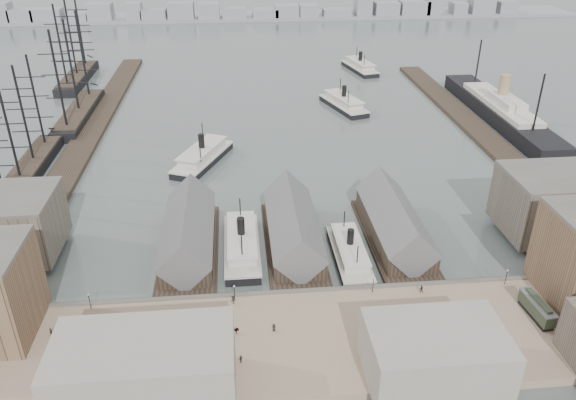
{
  "coord_description": "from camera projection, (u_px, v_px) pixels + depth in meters",
  "views": [
    {
      "loc": [
        -12.84,
        -103.51,
        77.17
      ],
      "look_at": [
        0.0,
        30.0,
        6.0
      ],
      "focal_mm": 35.0,
      "sensor_mm": 36.0,
      "label": 1
    }
  ],
  "objects": [
    {
      "name": "lamp_post_near_w",
      "position": [
        234.0,
        290.0,
        118.64
      ],
      "size": [
        0.44,
        0.44,
        3.92
      ],
      "color": "black",
      "rests_on": "quay"
    },
    {
      "name": "ferry_shed_west",
      "position": [
        189.0,
        234.0,
        138.74
      ],
      "size": [
        14.0,
        42.0,
        12.6
      ],
      "color": "#2D231C",
      "rests_on": "ground"
    },
    {
      "name": "pedestrian_2",
      "position": [
        233.0,
        300.0,
        118.58
      ],
      "size": [
        1.34,
        1.09,
        1.81
      ],
      "primitive_type": "imported",
      "rotation": [
        0.0,
        0.0,
        3.56
      ],
      "color": "black",
      "rests_on": "quay"
    },
    {
      "name": "ferry_docked_west",
      "position": [
        242.0,
        244.0,
        139.06
      ],
      "size": [
        8.62,
        28.74,
        10.26
      ],
      "color": "black",
      "rests_on": "ground"
    },
    {
      "name": "warehouse_east_back",
      "position": [
        559.0,
        203.0,
        142.76
      ],
      "size": [
        28.0,
        20.0,
        15.0
      ],
      "primitive_type": "cube",
      "color": "#60564C",
      "rests_on": "east_land"
    },
    {
      "name": "sailing_ship_mid",
      "position": [
        79.0,
        112.0,
        225.56
      ],
      "size": [
        9.46,
        54.68,
        38.9
      ],
      "color": "black",
      "rests_on": "ground"
    },
    {
      "name": "warehouse_west_back",
      "position": [
        2.0,
        225.0,
        133.96
      ],
      "size": [
        26.0,
        20.0,
        14.0
      ],
      "primitive_type": "cube",
      "color": "#60564C",
      "rests_on": "west_land"
    },
    {
      "name": "pedestrian_7",
      "position": [
        484.0,
        337.0,
        108.38
      ],
      "size": [
        1.25,
        0.92,
        1.73
      ],
      "primitive_type": "imported",
      "rotation": [
        0.0,
        0.0,
        6.01
      ],
      "color": "black",
      "rests_on": "quay"
    },
    {
      "name": "ferry_open_near",
      "position": [
        203.0,
        156.0,
        186.87
      ],
      "size": [
        20.7,
        31.59,
        10.89
      ],
      "rotation": [
        0.0,
        0.0,
        -0.42
      ],
      "color": "black",
      "rests_on": "ground"
    },
    {
      "name": "lamp_post_far_e",
      "position": [
        507.0,
        274.0,
        123.71
      ],
      "size": [
        0.44,
        0.44,
        3.92
      ],
      "color": "black",
      "rests_on": "quay"
    },
    {
      "name": "street_bldg_center",
      "position": [
        435.0,
        354.0,
        98.54
      ],
      "size": [
        24.0,
        16.0,
        10.0
      ],
      "primitive_type": "cube",
      "color": "gray",
      "rests_on": "quay"
    },
    {
      "name": "tram",
      "position": [
        537.0,
        309.0,
        114.44
      ],
      "size": [
        3.49,
        10.56,
        3.7
      ],
      "rotation": [
        0.0,
        0.0,
        0.08
      ],
      "color": "black",
      "rests_on": "quay"
    },
    {
      "name": "ferry_shed_east",
      "position": [
        394.0,
        224.0,
        143.14
      ],
      "size": [
        14.0,
        42.0,
        12.6
      ],
      "color": "#2D231C",
      "rests_on": "ground"
    },
    {
      "name": "horse_cart_center",
      "position": [
        230.0,
        331.0,
        109.98
      ],
      "size": [
        4.92,
        1.61,
        1.64
      ],
      "rotation": [
        0.0,
        0.0,
        1.53
      ],
      "color": "black",
      "rests_on": "quay"
    },
    {
      "name": "seawall",
      "position": [
        303.0,
        294.0,
        123.16
      ],
      "size": [
        180.0,
        1.2,
        2.3
      ],
      "primitive_type": "cube",
      "color": "#59544C",
      "rests_on": "ground"
    },
    {
      "name": "ferry_shed_center",
      "position": [
        293.0,
        229.0,
        140.94
      ],
      "size": [
        14.0,
        42.0,
        12.6
      ],
      "color": "#2D231C",
      "rests_on": "ground"
    },
    {
      "name": "ferry_open_far",
      "position": [
        360.0,
        66.0,
        289.82
      ],
      "size": [
        14.9,
        30.62,
        10.5
      ],
      "rotation": [
        0.0,
        0.0,
        0.22
      ],
      "color": "black",
      "rests_on": "ground"
    },
    {
      "name": "ground",
      "position": [
        301.0,
        284.0,
        128.27
      ],
      "size": [
        900.0,
        900.0,
        0.0
      ],
      "primitive_type": "plane",
      "color": "#4D5957",
      "rests_on": "ground"
    },
    {
      "name": "pedestrian_5",
      "position": [
        366.0,
        325.0,
        111.62
      ],
      "size": [
        0.67,
        0.56,
        1.59
      ],
      "primitive_type": "imported",
      "rotation": [
        0.0,
        0.0,
        2.87
      ],
      "color": "black",
      "rests_on": "quay"
    },
    {
      "name": "lamp_post_near_e",
      "position": [
        373.0,
        282.0,
        121.18
      ],
      "size": [
        0.44,
        0.44,
        3.92
      ],
      "color": "black",
      "rests_on": "quay"
    },
    {
      "name": "pedestrian_6",
      "position": [
        421.0,
        289.0,
        122.05
      ],
      "size": [
        0.99,
        0.86,
        1.75
      ],
      "primitive_type": "imported",
      "rotation": [
        0.0,
        0.0,
        2.89
      ],
      "color": "black",
      "rests_on": "quay"
    },
    {
      "name": "ocean_steamer",
      "position": [
        500.0,
        110.0,
        223.81
      ],
      "size": [
        12.49,
        91.27,
        18.25
      ],
      "color": "black",
      "rests_on": "ground"
    },
    {
      "name": "sailing_ship_far",
      "position": [
        77.0,
        76.0,
        272.11
      ],
      "size": [
        9.54,
        52.98,
        39.2
      ],
      "color": "black",
      "rests_on": "ground"
    },
    {
      "name": "street_bldg_west",
      "position": [
        145.0,
        370.0,
        93.85
      ],
      "size": [
        30.0,
        16.0,
        12.0
      ],
      "primitive_type": "cube",
      "color": "gray",
      "rests_on": "quay"
    },
    {
      "name": "west_wharf",
      "position": [
        90.0,
        133.0,
        210.07
      ],
      "size": [
        10.0,
        220.0,
        1.6
      ],
      "primitive_type": "cube",
      "color": "#2D231C",
      "rests_on": "ground"
    },
    {
      "name": "quay",
      "position": [
        312.0,
        341.0,
        110.22
      ],
      "size": [
        180.0,
        30.0,
        2.0
      ],
      "primitive_type": "cube",
      "color": "gray",
      "rests_on": "ground"
    },
    {
      "name": "lamp_post_far_w",
      "position": [
        89.0,
        298.0,
        116.1
      ],
      "size": [
        0.44,
        0.44,
        3.92
      ],
      "color": "black",
      "rests_on": "quay"
    },
    {
      "name": "horse_cart_left",
      "position": [
        163.0,
        327.0,
        111.2
      ],
      "size": [
        4.74,
        3.09,
        1.51
      ],
      "rotation": [
        0.0,
        0.0,
        1.16
      ],
      "color": "black",
      "rests_on": "quay"
    },
    {
      "name": "pedestrian_4",
      "position": [
        274.0,
        328.0,
        110.97
      ],
      "size": [
        0.97,
        0.84,
        1.67
      ],
      "primitive_type": "imported",
      "rotation": [
        0.0,
        0.0,
        2.69
      ],
      "color": "black",
      "rests_on": "quay"
    },
    {
      "name": "horse_cart_right",
      "position": [
        395.0,
        346.0,
        106.35
      ],
      "size": [
        4.68,
        2.04,
        1.49
      ],
      "rotation": [
        0.0,
        0.0,
        1.69
      ],
      "color": "black",
      "rests_on": "quay"
    },
    {
      "name": "pedestrian_1",
      "position": [
        64.0,
        347.0,
        105.97
      ],
      "size": [
        1.07,
        1.1,
        1.78
      ],
      "primitive_type": "imported",
      "rotation": [
        0.0,
        0.0,
        4.02
      ],
      "color": "black",
      "rests_on": "quay"
    },
    {
      "name": "sailing_ship_near",
      "position": [
        28.0,
        170.0,
        177.3
      ],
      "size": [
        8.3,
        57.17,
        34.12
      ],
      "color": "black",
      "rests_on": "ground"
    },
    {
      "name": "far_shore",
      "position": [
        246.0,
        13.0,
        420.07
      ],
      "size": [
        500.0,
        40.0,
        15.72
      ],
      "color": "gray",
      "rests_on": "ground"
    },
    {
      "name": "pedestrian_3",
      "position": [
        241.0,
        359.0,
        103.36
      ],
      "size": [
        0.93,
        0.93,
        1.58
      ],
      "primitive_type": "imported",
      "rotation": [
        0.0,
        0.0,
        0.78
      ],
      "color": "black",
      "rests_on": "quay"
    },
    {
      "name": "ferry_open_mid",
      "position": [
        344.0,
        103.0,
        236.65
      ],
      "size": [
        17.38,
        30.67,
        10.49
      ],
      "rotation": [
        0.0,
        0.0,
        0.31
      ],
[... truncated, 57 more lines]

